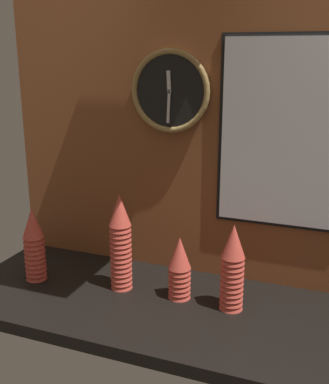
# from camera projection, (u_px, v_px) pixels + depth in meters

# --- Properties ---
(ground_plane) EXTENTS (1.60, 0.56, 0.04)m
(ground_plane) POSITION_uv_depth(u_px,v_px,m) (200.00, 314.00, 1.50)
(ground_plane) COLOR black
(wall_tiled_back) EXTENTS (1.60, 0.03, 1.05)m
(wall_tiled_back) POSITION_uv_depth(u_px,v_px,m) (227.00, 128.00, 1.58)
(wall_tiled_back) COLOR brown
(wall_tiled_back) RESTS_ON ground_plane
(cup_stack_center) EXTENTS (0.07, 0.07, 0.21)m
(cup_stack_center) POSITION_uv_depth(u_px,v_px,m) (180.00, 268.00, 1.53)
(cup_stack_center) COLOR #DB4C3D
(cup_stack_center) RESTS_ON ground_plane
(cup_stack_center_right) EXTENTS (0.07, 0.07, 0.28)m
(cup_stack_center_right) POSITION_uv_depth(u_px,v_px,m) (232.00, 267.00, 1.46)
(cup_stack_center_right) COLOR #DB4C3D
(cup_stack_center_right) RESTS_ON ground_plane
(cup_stack_far_left) EXTENTS (0.07, 0.07, 0.26)m
(cup_stack_far_left) POSITION_uv_depth(u_px,v_px,m) (34.00, 244.00, 1.65)
(cup_stack_far_left) COLOR #DB4C3D
(cup_stack_far_left) RESTS_ON ground_plane
(cup_stack_center_left) EXTENTS (0.07, 0.07, 0.33)m
(cup_stack_center_left) POSITION_uv_depth(u_px,v_px,m) (121.00, 242.00, 1.58)
(cup_stack_center_left) COLOR #DB4C3D
(cup_stack_center_left) RESTS_ON ground_plane
(wall_clock) EXTENTS (0.28, 0.03, 0.28)m
(wall_clock) POSITION_uv_depth(u_px,v_px,m) (170.00, 91.00, 1.59)
(wall_clock) COLOR black
(menu_board) EXTENTS (0.45, 0.01, 0.61)m
(menu_board) POSITION_uv_depth(u_px,v_px,m) (289.00, 135.00, 1.49)
(menu_board) COLOR black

